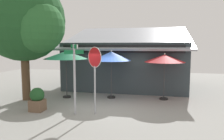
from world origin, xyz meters
name	(u,v)px	position (x,y,z in m)	size (l,w,h in m)	color
ground_plane	(105,108)	(0.00, 0.00, -0.05)	(28.00, 28.00, 0.10)	gray
cafe_building	(128,63)	(0.27, 5.56, 1.59)	(8.12, 6.00, 4.27)	#333D42
street_sign_post	(74,72)	(-0.96, -1.23, 1.76)	(0.64, 0.69, 2.89)	#A8AAB2
stop_sign	(95,67)	(-0.17, -0.99, 1.97)	(0.70, 0.49, 2.78)	#A8AAB2
patio_umbrella_forest_green_left	(66,55)	(-2.50, 1.41, 2.31)	(2.36, 2.36, 2.60)	black
patio_umbrella_royal_blue_center	(111,56)	(-0.09, 1.83, 2.25)	(2.12, 2.12, 2.58)	black
patio_umbrella_crimson_right	(165,59)	(2.68, 2.06, 2.15)	(2.08, 2.08, 2.44)	black
shade_tree	(26,21)	(-4.17, 0.43, 4.05)	(4.49, 4.21, 6.24)	brown
sidewalk_planter	(37,99)	(-2.73, -1.14, 0.52)	(0.61, 0.61, 1.02)	brown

